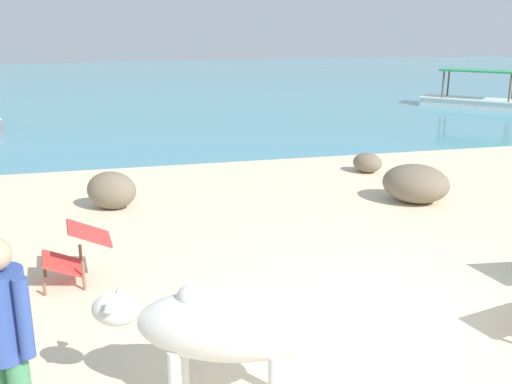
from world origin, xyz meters
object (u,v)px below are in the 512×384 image
(cow, at_px, (220,326))
(boat_white, at_px, (476,100))
(person_standing, at_px, (4,338))
(deck_chair_near, at_px, (76,250))

(cow, distance_m, boat_white, 18.07)
(person_standing, relative_size, boat_white, 0.47)
(deck_chair_near, xyz_separation_m, boat_white, (12.74, 11.34, -0.13))
(cow, height_order, person_standing, person_standing)
(cow, height_order, boat_white, boat_white)
(deck_chair_near, distance_m, boat_white, 17.05)
(deck_chair_near, height_order, person_standing, person_standing)
(cow, relative_size, boat_white, 0.51)
(cow, distance_m, deck_chair_near, 2.81)
(deck_chair_near, distance_m, person_standing, 2.95)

